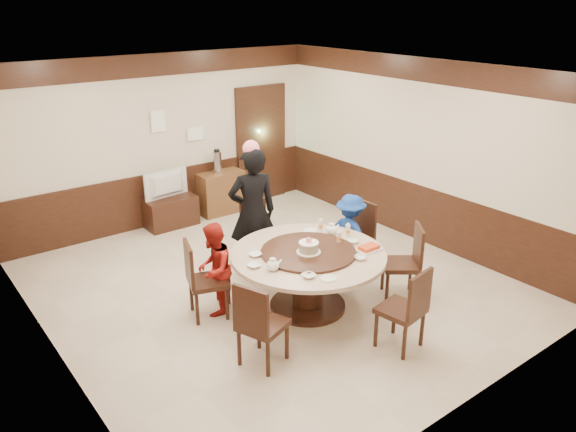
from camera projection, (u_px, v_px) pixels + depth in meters
room at (272, 210)px, 7.15m from camera, size 6.00×6.04×2.84m
banquet_table at (308, 269)px, 6.80m from camera, size 1.87×1.87×0.78m
chair_0 at (354, 248)px, 7.91m from camera, size 0.47×0.46×0.97m
chair_1 at (261, 248)px, 7.92m from camera, size 0.45×0.46×0.97m
chair_2 at (207, 293)px, 6.72m from camera, size 0.56×0.55×0.97m
chair_3 at (262, 338)px, 5.83m from camera, size 0.57×0.57×0.97m
chair_4 at (401, 322)px, 6.11m from camera, size 0.51×0.51×0.97m
chair_5 at (401, 275)px, 7.15m from camera, size 0.62×0.62×0.97m
person_standing at (253, 213)px, 7.54m from camera, size 0.76×0.61×1.81m
person_red at (214, 269)px, 6.71m from camera, size 0.70×0.70×1.15m
person_blue at (350, 234)px, 7.72m from camera, size 0.55×0.80×1.14m
birthday_cake at (309, 247)px, 6.64m from camera, size 0.29×0.29×0.20m
teapot_left at (273, 265)px, 6.28m from camera, size 0.17×0.15×0.13m
teapot_right at (332, 230)px, 7.24m from camera, size 0.17×0.15×0.13m
bowl_0 at (255, 255)px, 6.63m from camera, size 0.15×0.15×0.04m
bowl_1 at (360, 258)px, 6.55m from camera, size 0.14×0.14×0.04m
bowl_2 at (309, 276)px, 6.13m from camera, size 0.15×0.15×0.04m
bowl_3 at (353, 241)px, 6.98m from camera, size 0.14×0.14×0.04m
bowl_4 at (254, 266)px, 6.36m from camera, size 0.15×0.15×0.04m
saucer_near at (329, 278)px, 6.10m from camera, size 0.18×0.18×0.01m
saucer_far at (311, 231)px, 7.35m from camera, size 0.18×0.18×0.01m
shrimp_platter at (369, 248)px, 6.78m from camera, size 0.30×0.20×0.06m
bottle_0 at (339, 238)px, 6.94m from camera, size 0.06×0.06×0.16m
bottle_1 at (348, 231)px, 7.15m from camera, size 0.06×0.06×0.16m
bottle_2 at (321, 225)px, 7.32m from camera, size 0.06×0.06×0.16m
tv_stand at (171, 212)px, 9.40m from camera, size 0.85×0.45×0.50m
television at (169, 185)px, 9.23m from camera, size 0.81×0.20×0.46m
side_cabinet at (221, 193)px, 9.95m from camera, size 0.80×0.40×0.75m
thermos at (217, 162)px, 9.72m from camera, size 0.15×0.15×0.38m
notice_left at (158, 121)px, 9.01m from camera, size 0.25×0.00×0.35m
notice_right at (195, 134)px, 9.49m from camera, size 0.30×0.00×0.22m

